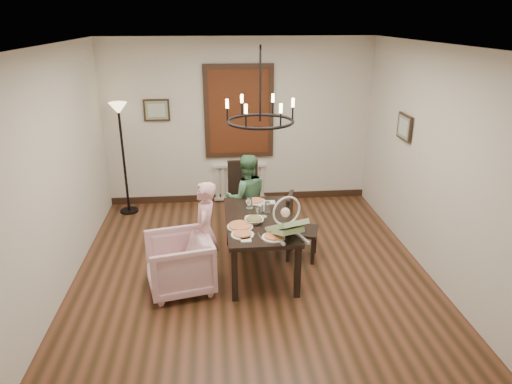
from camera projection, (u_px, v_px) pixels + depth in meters
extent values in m
cube|color=brown|center=(252.00, 272.00, 5.89)|extent=(4.50, 5.00, 0.01)
cube|color=white|center=(251.00, 45.00, 4.88)|extent=(4.50, 5.00, 0.01)
cube|color=beige|center=(239.00, 123.00, 7.71)|extent=(4.50, 0.01, 2.80)
cube|color=beige|center=(55.00, 175.00, 5.19)|extent=(0.01, 5.00, 2.80)
cube|color=beige|center=(434.00, 164.00, 5.59)|extent=(0.01, 5.00, 2.80)
cube|color=black|center=(260.00, 220.00, 5.75)|extent=(0.86, 1.51, 0.05)
cube|color=black|center=(235.00, 275.00, 5.20)|extent=(0.07, 0.07, 0.66)
cube|color=black|center=(229.00, 224.00, 6.49)|extent=(0.07, 0.07, 0.66)
cube|color=black|center=(298.00, 272.00, 5.27)|extent=(0.07, 0.07, 0.66)
cube|color=black|center=(280.00, 222.00, 6.56)|extent=(0.07, 0.07, 0.66)
imported|color=beige|center=(179.00, 263.00, 5.42)|extent=(0.90, 0.89, 0.69)
imported|color=#E5A1A4|center=(205.00, 240.00, 5.58)|extent=(0.30, 0.42, 1.06)
imported|color=#497B50|center=(246.00, 205.00, 6.62)|extent=(0.57, 0.47, 1.07)
imported|color=white|center=(254.00, 220.00, 5.62)|extent=(0.28, 0.28, 0.07)
cylinder|color=tan|center=(240.00, 226.00, 5.49)|extent=(0.31, 0.31, 0.04)
cylinder|color=silver|center=(258.00, 213.00, 5.75)|extent=(0.07, 0.07, 0.14)
cube|color=#5A2A12|center=(239.00, 112.00, 7.60)|extent=(1.00, 0.03, 1.40)
cube|color=black|center=(157.00, 110.00, 7.47)|extent=(0.42, 0.03, 0.36)
cube|color=black|center=(404.00, 127.00, 6.33)|extent=(0.03, 0.42, 0.36)
torus|color=black|center=(260.00, 121.00, 5.29)|extent=(0.80, 0.80, 0.04)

